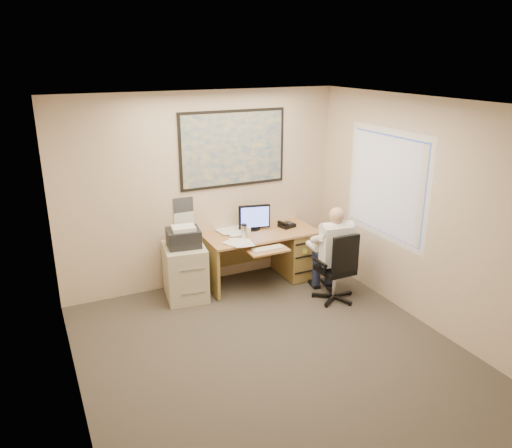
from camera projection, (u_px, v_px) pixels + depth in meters
name	position (u px, v px, depth m)	size (l,w,h in m)	color
room_shell	(279.00, 244.00, 4.96)	(4.00, 4.50, 2.70)	#3D372F
desk	(280.00, 248.00, 7.30)	(1.60, 0.97, 1.11)	#B6824E
world_map	(233.00, 149.00, 6.88)	(1.56, 0.03, 1.06)	#1E4C93
wall_calendar	(184.00, 212.00, 6.84)	(0.28, 0.01, 0.42)	white
window_blinds	(386.00, 185.00, 6.39)	(0.06, 1.40, 1.30)	white
filing_cabinet	(185.00, 267.00, 6.67)	(0.61, 0.70, 1.02)	#BBB597
office_chair	(336.00, 281.00, 6.62)	(0.59, 0.59, 0.98)	black
person	(335.00, 254.00, 6.57)	(0.55, 0.78, 1.28)	white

